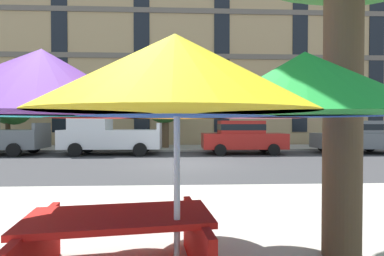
% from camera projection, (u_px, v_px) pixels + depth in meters
% --- Properties ---
extents(ground_plane, '(120.00, 120.00, 0.00)m').
position_uv_depth(ground_plane, '(184.00, 164.00, 11.75)').
color(ground_plane, '#38383A').
extents(sidewalk_far, '(56.00, 3.60, 0.12)m').
position_uv_depth(sidewalk_far, '(182.00, 148.00, 18.54)').
color(sidewalk_far, '#9E998E').
rests_on(sidewalk_far, ground).
extents(apartment_building, '(45.49, 12.08, 16.00)m').
position_uv_depth(apartment_building, '(181.00, 54.00, 26.57)').
color(apartment_building, tan).
rests_on(apartment_building, ground).
extents(pickup_white, '(5.10, 2.12, 2.20)m').
position_uv_depth(pickup_white, '(108.00, 135.00, 15.25)').
color(pickup_white, silver).
rests_on(pickup_white, ground).
extents(sedan_red, '(4.40, 1.98, 1.78)m').
position_uv_depth(sedan_red, '(242.00, 136.00, 15.57)').
color(sedan_red, '#B21E19').
rests_on(sedan_red, ground).
extents(sedan_gray, '(4.40, 1.98, 1.78)m').
position_uv_depth(sedan_gray, '(355.00, 136.00, 15.84)').
color(sedan_gray, slate).
rests_on(sedan_gray, ground).
extents(street_tree_left, '(2.51, 2.50, 3.83)m').
position_uv_depth(street_tree_left, '(10.00, 106.00, 17.76)').
color(street_tree_left, '#4C3823').
rests_on(street_tree_left, ground).
extents(street_tree_middle, '(2.75, 2.70, 4.35)m').
position_uv_depth(street_tree_middle, '(165.00, 100.00, 17.99)').
color(street_tree_middle, brown).
rests_on(street_tree_middle, ground).
extents(patio_umbrella, '(3.82, 3.82, 2.23)m').
position_uv_depth(patio_umbrella, '(177.00, 94.00, 2.71)').
color(patio_umbrella, silver).
rests_on(patio_umbrella, ground).
extents(picnic_table, '(1.98, 1.74, 0.77)m').
position_uv_depth(picnic_table, '(120.00, 243.00, 2.88)').
color(picnic_table, red).
rests_on(picnic_table, ground).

